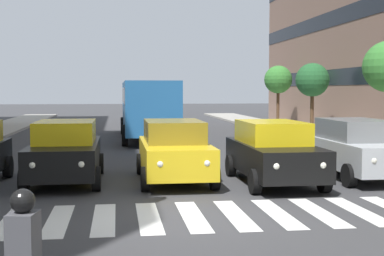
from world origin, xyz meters
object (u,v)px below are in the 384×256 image
object	(u,v)px
car_1	(273,152)
bus_behind_traffic	(147,104)
street_tree_3	(278,80)
street_tree_2	(312,80)
car_0	(357,148)
car_3	(66,151)
car_2	(174,150)

from	to	relation	value
car_1	bus_behind_traffic	size ratio (longest dim) A/B	0.42
car_1	street_tree_3	world-z (taller)	street_tree_3
car_1	street_tree_2	size ratio (longest dim) A/B	1.14
car_0	car_3	xyz separation A→B (m)	(8.45, -0.37, 0.00)
car_0	street_tree_3	bearing A→B (deg)	-100.11
car_2	bus_behind_traffic	size ratio (longest dim) A/B	0.42
street_tree_3	car_1	bearing A→B (deg)	72.84
car_0	bus_behind_traffic	distance (m)	14.70
car_0	car_1	size ratio (longest dim) A/B	1.00
car_1	car_0	bearing A→B (deg)	-167.54
car_3	bus_behind_traffic	xyz separation A→B (m)	(-3.04, -13.26, 0.97)
car_2	bus_behind_traffic	xyz separation A→B (m)	(0.00, -13.49, 0.97)
car_3	street_tree_2	distance (m)	17.53
car_2	bus_behind_traffic	bearing A→B (deg)	-90.00
car_2	car_3	xyz separation A→B (m)	(3.04, -0.23, 0.00)
car_3	bus_behind_traffic	bearing A→B (deg)	-102.91
bus_behind_traffic	street_tree_2	xyz separation A→B (m)	(-8.84, 0.56, 1.24)
car_2	street_tree_3	size ratio (longest dim) A/B	1.10
car_0	street_tree_2	world-z (taller)	street_tree_2
bus_behind_traffic	street_tree_3	distance (m)	10.74
car_3	street_tree_3	bearing A→B (deg)	-121.94
car_0	car_2	size ratio (longest dim) A/B	1.00
car_0	car_3	distance (m)	8.46
car_1	car_2	distance (m)	2.78
car_0	car_2	xyz separation A→B (m)	(5.41, -0.15, 0.00)
car_0	car_3	size ratio (longest dim) A/B	1.00
street_tree_2	street_tree_3	distance (m)	6.43
car_0	street_tree_2	size ratio (longest dim) A/B	1.14
car_3	street_tree_2	xyz separation A→B (m)	(-11.88, -12.70, 2.22)
bus_behind_traffic	car_2	bearing A→B (deg)	90.00
car_0	street_tree_2	distance (m)	13.70
car_0	bus_behind_traffic	world-z (taller)	bus_behind_traffic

